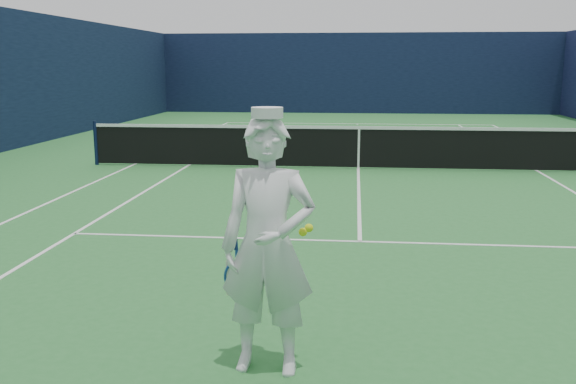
# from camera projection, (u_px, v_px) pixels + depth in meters

# --- Properties ---
(ground) EXTENTS (80.00, 80.00, 0.00)m
(ground) POSITION_uv_depth(u_px,v_px,m) (358.00, 169.00, 15.11)
(ground) COLOR #2A7032
(ground) RESTS_ON ground
(court_markings) EXTENTS (11.03, 23.83, 0.01)m
(court_markings) POSITION_uv_depth(u_px,v_px,m) (358.00, 169.00, 15.11)
(court_markings) COLOR white
(court_markings) RESTS_ON ground
(windscreen_fence) EXTENTS (20.12, 36.12, 4.00)m
(windscreen_fence) POSITION_uv_depth(u_px,v_px,m) (360.00, 83.00, 14.72)
(windscreen_fence) COLOR #0E1634
(windscreen_fence) RESTS_ON ground
(tennis_net) EXTENTS (12.88, 0.09, 1.07)m
(tennis_net) POSITION_uv_depth(u_px,v_px,m) (359.00, 145.00, 15.00)
(tennis_net) COLOR #141E4C
(tennis_net) RESTS_ON ground
(tennis_player) EXTENTS (0.80, 0.53, 2.09)m
(tennis_player) POSITION_uv_depth(u_px,v_px,m) (268.00, 246.00, 4.97)
(tennis_player) COLOR white
(tennis_player) RESTS_ON ground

